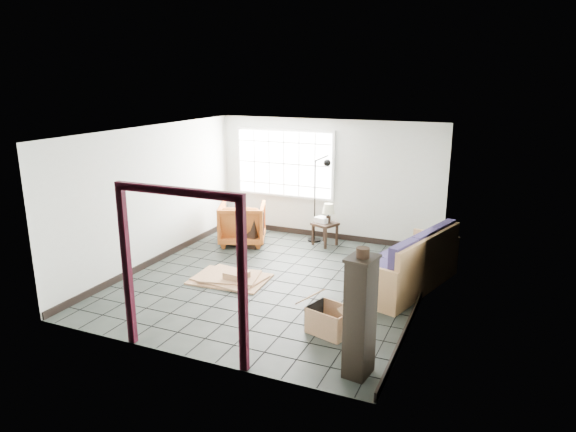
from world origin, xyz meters
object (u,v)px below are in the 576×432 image
at_px(futon_sofa, 410,267).
at_px(armchair, 242,221).
at_px(tall_shelf, 360,316).
at_px(side_table, 325,227).

bearing_deg(futon_sofa, armchair, -178.83).
distance_m(futon_sofa, tall_shelf, 2.90).
bearing_deg(futon_sofa, side_table, 158.87).
bearing_deg(armchair, side_table, 176.60).
height_order(armchair, tall_shelf, tall_shelf).
relative_size(side_table, tall_shelf, 0.39).
xyz_separation_m(futon_sofa, side_table, (-2.08, 1.60, 0.03)).
bearing_deg(armchair, tall_shelf, 110.77).
xyz_separation_m(futon_sofa, armchair, (-3.74, 1.02, 0.11)).
height_order(futon_sofa, tall_shelf, tall_shelf).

